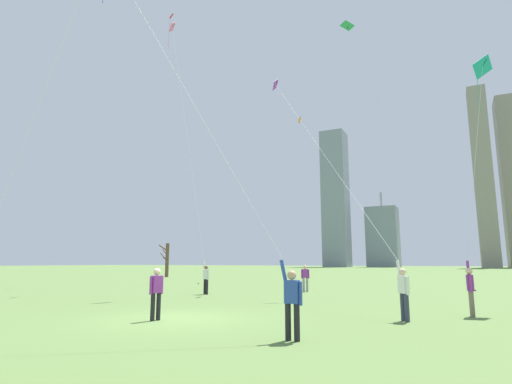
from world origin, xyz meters
name	(u,v)px	position (x,y,z in m)	size (l,w,h in m)	color
ground_plane	(175,319)	(0.00, 0.00, 0.00)	(400.00, 400.00, 0.00)	#5B7A3D
kite_flyer_midfield_right_purple	(369,235)	(5.51, 4.26, 2.80)	(9.49, 11.96, 14.65)	#33384C
kite_flyer_midfield_center_teal	(473,238)	(8.93, 5.63, 2.67)	(1.89, 5.18, 11.27)	#726656
kite_flyer_foreground_right_white	(244,211)	(3.58, -2.03, 3.11)	(9.97, 1.50, 17.85)	black
kite_flyer_midfield_left_pink	(199,229)	(-5.57, 9.59, 3.82)	(6.05, 3.63, 20.25)	black
bystander_far_off_by_trees	(305,277)	(-0.31, 13.63, 0.90)	(0.49, 0.30, 1.62)	gray
bystander_strolling_midfield	(156,291)	(-0.31, -0.58, 0.90)	(0.28, 0.50, 1.62)	black
distant_kite_drifting_right_orange	(299,132)	(-7.90, 34.09, 17.36)	(1.62, 6.65, 19.60)	orange
distant_kite_high_overhead_red	(174,46)	(-15.05, 18.64, 22.64)	(4.51, 0.44, 26.40)	red
distant_kite_low_near_trees_green	(359,51)	(3.42, 14.72, 15.77)	(6.91, 4.83, 18.00)	green
bare_tree_left_of_center	(167,259)	(-24.41, 30.53, 2.23)	(1.84, 1.38, 4.15)	brown
skyline_tall_tower	(383,237)	(-17.04, 149.67, 11.19)	(11.19, 10.14, 28.16)	gray
skyline_wide_slab	(483,175)	(17.37, 141.19, 30.05)	(5.53, 7.69, 60.10)	gray
skyline_mid_tower_left	(335,198)	(-32.51, 141.44, 25.83)	(8.89, 9.27, 51.66)	gray
skyline_short_annex	(510,181)	(26.09, 152.83, 29.48)	(5.58, 11.72, 58.96)	gray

